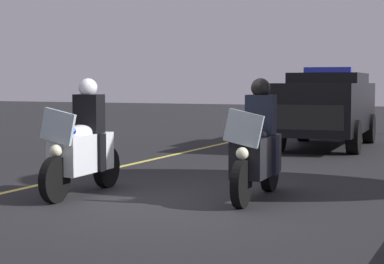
% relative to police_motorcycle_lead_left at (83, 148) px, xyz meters
% --- Properties ---
extents(ground_plane, '(80.00, 80.00, 0.00)m').
position_rel_police_motorcycle_lead_left_xyz_m(ground_plane, '(0.06, 1.31, -0.70)').
color(ground_plane, black).
extents(lane_stripe_center, '(48.00, 0.12, 0.01)m').
position_rel_police_motorcycle_lead_left_xyz_m(lane_stripe_center, '(0.06, -1.17, -0.70)').
color(lane_stripe_center, '#E0D14C').
rests_on(lane_stripe_center, ground).
extents(police_motorcycle_lead_left, '(2.14, 0.60, 1.72)m').
position_rel_police_motorcycle_lead_left_xyz_m(police_motorcycle_lead_left, '(0.00, 0.00, 0.00)').
color(police_motorcycle_lead_left, black).
rests_on(police_motorcycle_lead_left, ground).
extents(police_motorcycle_lead_right, '(2.14, 0.60, 1.72)m').
position_rel_police_motorcycle_lead_left_xyz_m(police_motorcycle_lead_right, '(-0.70, 2.47, 0.00)').
color(police_motorcycle_lead_right, black).
rests_on(police_motorcycle_lead_right, ground).
extents(police_suv, '(5.00, 2.29, 2.05)m').
position_rel_police_motorcycle_lead_left_xyz_m(police_suv, '(-8.86, 1.60, 0.37)').
color(police_suv, black).
rests_on(police_suv, ground).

